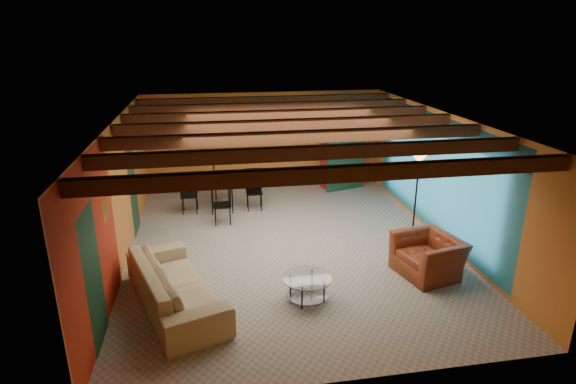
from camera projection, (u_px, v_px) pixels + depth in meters
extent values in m
cube|color=gray|center=(290.00, 247.00, 9.77)|extent=(6.50, 8.00, 0.01)
cube|color=silver|center=(290.00, 118.00, 8.89)|extent=(6.50, 8.00, 0.01)
cube|color=#C1702C|center=(264.00, 141.00, 13.05)|extent=(6.50, 0.02, 2.70)
cube|color=#A42612|center=(119.00, 195.00, 8.80)|extent=(0.02, 8.00, 2.70)
cube|color=teal|center=(442.00, 177.00, 9.86)|extent=(0.02, 8.00, 2.70)
imported|color=#9D8C65|center=(175.00, 285.00, 7.58)|extent=(1.82, 2.81, 0.76)
imported|color=maroon|center=(428.00, 256.00, 8.60)|extent=(1.22, 1.32, 0.73)
cube|color=maroon|center=(343.00, 153.00, 13.24)|extent=(1.26, 0.86, 2.01)
cube|color=black|center=(232.00, 132.00, 12.77)|extent=(1.05, 0.03, 0.65)
imported|color=#26661E|center=(345.00, 109.00, 12.84)|extent=(0.50, 0.46, 0.45)
imported|color=orange|center=(221.00, 168.00, 11.39)|extent=(0.20, 0.20, 0.18)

